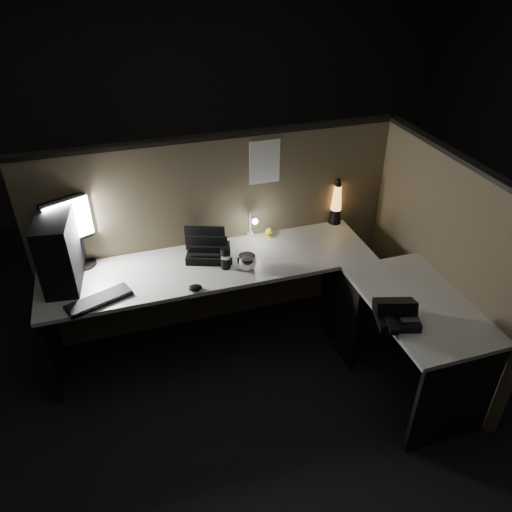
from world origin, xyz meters
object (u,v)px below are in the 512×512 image
object	(u,v)px
lava_lamp	(336,205)
desk_phone	(396,314)
monitor	(75,224)
keyboard	(99,300)
pc_tower	(60,250)

from	to	relation	value
lava_lamp	desk_phone	size ratio (longest dim) A/B	1.30
monitor	keyboard	xyz separation A→B (m)	(0.08, -0.47, -0.30)
pc_tower	keyboard	size ratio (longest dim) A/B	1.18
keyboard	monitor	bearing A→B (deg)	79.30
monitor	desk_phone	distance (m)	2.12
monitor	lava_lamp	xyz separation A→B (m)	(1.91, 0.01, -0.16)
keyboard	lava_lamp	bearing A→B (deg)	-6.04
desk_phone	monitor	bearing A→B (deg)	162.11
pc_tower	lava_lamp	world-z (taller)	pc_tower
monitor	desk_phone	size ratio (longest dim) A/B	1.82
keyboard	desk_phone	bearing A→B (deg)	-43.89
pc_tower	lava_lamp	distance (m)	2.03
keyboard	desk_phone	xyz separation A→B (m)	(1.66, -0.71, 0.04)
keyboard	pc_tower	bearing A→B (deg)	101.98
pc_tower	monitor	bearing A→B (deg)	63.99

